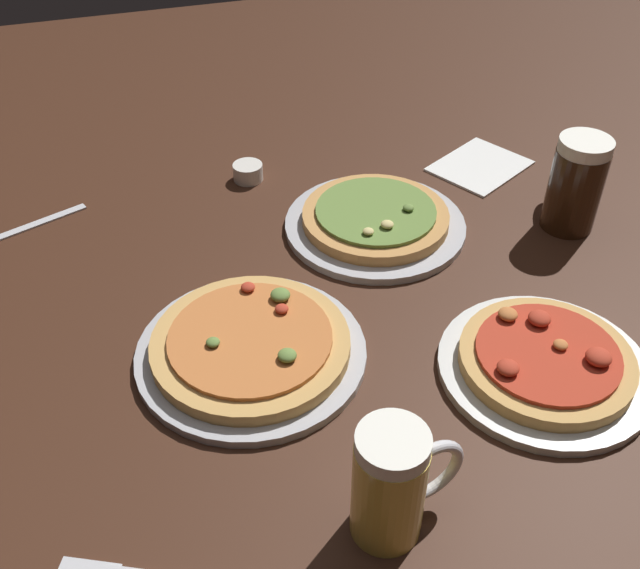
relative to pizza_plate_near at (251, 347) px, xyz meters
The scene contains 9 objects.
ground_plane 0.15m from the pizza_plate_near, 36.14° to the left, with size 2.40×2.40×0.03m, color #3D2114.
pizza_plate_near is the anchor object (origin of this frame).
pizza_plate_far 0.33m from the pizza_plate_near, 40.71° to the left, with size 0.28×0.28×0.05m.
pizza_plate_side 0.36m from the pizza_plate_near, 21.81° to the right, with size 0.26×0.26×0.05m.
beer_mug_dark 0.56m from the pizza_plate_near, 14.20° to the left, with size 0.08×0.13×0.15m.
beer_mug_amber 0.29m from the pizza_plate_near, 74.37° to the right, with size 0.12×0.07×0.14m.
ramekin_sauce 0.42m from the pizza_plate_near, 77.30° to the left, with size 0.05×0.05×0.03m, color silver.
napkin_folded 0.59m from the pizza_plate_near, 34.11° to the left, with size 0.16×0.13×0.01m, color white.
fork_left 0.47m from the pizza_plate_near, 127.22° to the left, with size 0.20×0.09×0.01m.
Camera 1 is at (-0.23, -0.74, 0.67)m, focal length 41.45 mm.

